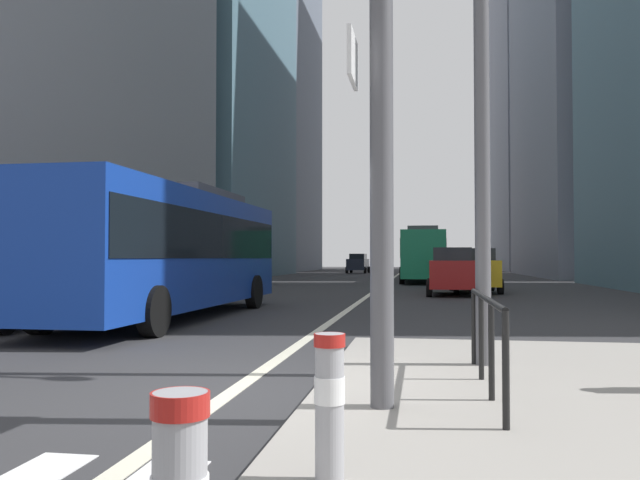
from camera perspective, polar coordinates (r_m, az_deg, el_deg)
ground_plane at (r=27.14m, az=4.57°, el=-4.83°), size 160.00×160.00×0.00m
lane_centre_line at (r=37.10m, az=5.79°, el=-3.95°), size 0.20×80.00×0.01m
office_tower_left_mid at (r=56.51m, az=-10.39°, el=14.92°), size 11.66×21.79×35.16m
office_tower_left_far at (r=79.30m, az=-4.65°, el=14.49°), size 10.06×19.74×47.02m
office_tower_right_mid at (r=60.84m, az=23.79°, el=16.83°), size 11.69×22.81×41.26m
office_tower_right_far at (r=86.87m, az=19.23°, el=15.43°), size 11.25×23.07×53.69m
city_bus_blue_oncoming at (r=16.45m, az=-13.27°, el=-0.50°), size 2.79×11.13×3.40m
sedan_white_oncoming at (r=15.79m, az=-25.83°, el=-3.40°), size 2.13×4.35×1.94m
city_bus_red_receding at (r=40.75m, az=9.15°, el=-1.16°), size 2.76×10.89×3.40m
city_bus_red_distant at (r=62.02m, az=9.73°, el=-1.30°), size 2.76×10.60×3.40m
car_oncoming_mid at (r=26.87m, az=-10.24°, el=-2.73°), size 2.17×4.43×1.94m
car_receding_near at (r=26.78m, az=11.72°, el=-2.73°), size 2.13×4.40×1.94m
car_receding_far at (r=29.04m, az=13.68°, el=-2.63°), size 2.11×4.27×1.94m
car_oncoming_far at (r=64.14m, az=3.43°, el=-2.09°), size 2.18×4.28×1.94m
bollard_left at (r=4.04m, az=0.86°, el=-14.09°), size 0.20×0.20×0.91m
pedestrian_railing at (r=6.98m, az=14.63°, el=-7.20°), size 0.06×3.26×0.98m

